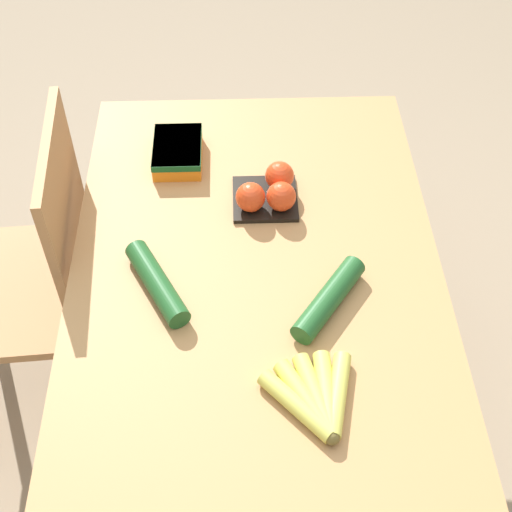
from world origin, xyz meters
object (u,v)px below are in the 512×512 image
tomato_pack (269,192)px  cucumber_far (329,299)px  chair (32,282)px  banana_bunch (317,399)px  carrot_bag (178,151)px  cucumber_near (157,283)px

tomato_pack → cucumber_far: tomato_pack is taller
chair → banana_bunch: 0.85m
chair → carrot_bag: size_ratio=5.84×
chair → tomato_pack: chair is taller
carrot_bag → tomato_pack: bearing=-126.5°
cucumber_near → cucumber_far: size_ratio=1.05×
cucumber_near → cucumber_far: 0.34m
banana_bunch → cucumber_near: bearing=47.7°
chair → cucumber_near: bearing=52.2°
cucumber_far → chair: bearing=67.2°
banana_bunch → cucumber_far: (0.21, -0.04, 0.01)m
tomato_pack → cucumber_far: size_ratio=0.72×
cucumber_near → cucumber_far: bearing=-98.7°
cucumber_near → banana_bunch: bearing=-132.3°
banana_bunch → carrot_bag: bearing=22.0°
chair → tomato_pack: (0.01, -0.58, 0.28)m
carrot_bag → cucumber_near: bearing=176.4°
banana_bunch → cucumber_far: size_ratio=0.90×
chair → banana_bunch: chair is taller
banana_bunch → cucumber_near: 0.40m
chair → carrot_bag: 0.49m
carrot_bag → cucumber_near: 0.40m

